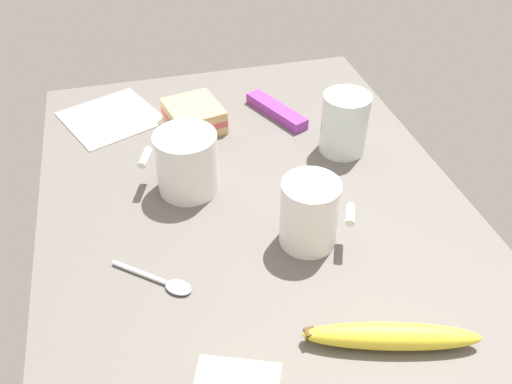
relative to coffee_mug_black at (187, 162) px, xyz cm
name	(u,v)px	position (x,y,z in cm)	size (l,w,h in cm)	color
tabletop	(256,212)	(-7.19, -9.01, -6.07)	(90.00, 64.00, 2.00)	#5B5651
coffee_mug_black	(187,162)	(0.00, 0.00, 0.00)	(9.50, 12.12, 9.86)	white
coffee_mug_milky	(310,213)	(-15.76, -14.28, 0.11)	(7.98, 10.20, 10.08)	white
sandwich_main	(194,116)	(17.38, -3.75, -2.87)	(11.73, 10.96, 4.40)	tan
glass_of_milk	(344,125)	(3.84, -27.12, -0.20)	(7.84, 7.84, 10.48)	silver
banana	(391,336)	(-34.53, -17.91, -3.47)	(8.72, 20.67, 3.20)	yellow
spoon	(164,282)	(-18.73, 6.34, -4.69)	(8.87, 10.21, 0.80)	silver
snack_bar	(276,111)	(17.38, -19.31, -4.07)	(14.52, 3.03, 2.00)	purple
paper_napkin	(111,118)	(24.06, 10.92, -4.92)	(15.72, 15.72, 0.30)	white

